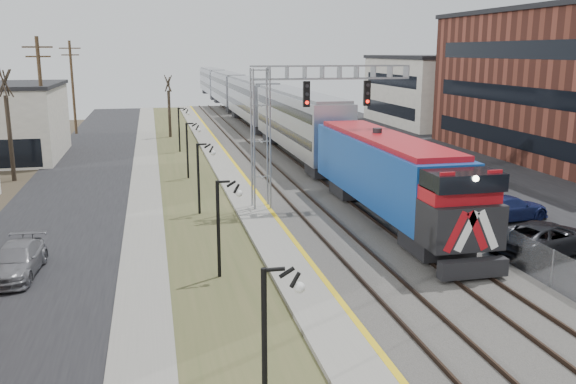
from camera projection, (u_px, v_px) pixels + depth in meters
name	position (u px, v px, depth m)	size (l,w,h in m)	color
street_west	(73.00, 193.00, 39.05)	(7.00, 120.00, 0.04)	black
sidewalk	(145.00, 189.00, 40.01)	(2.00, 120.00, 0.08)	gray
grass_median	(191.00, 187.00, 40.65)	(4.00, 120.00, 0.06)	#444B28
platform	(236.00, 184.00, 41.27)	(2.00, 120.00, 0.24)	gray
ballast_bed	(307.00, 181.00, 42.34)	(8.00, 120.00, 0.20)	#595651
parking_lot	(465.00, 174.00, 44.91)	(16.00, 120.00, 0.04)	black
platform_edge	(249.00, 181.00, 41.43)	(0.24, 120.00, 0.01)	gold
track_near	(279.00, 180.00, 41.87)	(1.58, 120.00, 0.15)	#2D2119
track_far	(328.00, 177.00, 42.62)	(1.58, 120.00, 0.15)	#2D2119
train	(248.00, 100.00, 76.18)	(3.00, 108.65, 5.33)	#13439A
signal_gantry	(291.00, 112.00, 33.84)	(9.00, 1.07, 8.15)	gray
lampposts	(218.00, 228.00, 24.31)	(0.14, 62.14, 4.00)	black
fence	(365.00, 168.00, 43.07)	(0.04, 120.00, 1.60)	gray
bare_trees	(59.00, 143.00, 41.92)	(12.30, 42.30, 5.95)	#382D23
car_lot_c	(546.00, 239.00, 27.08)	(2.49, 5.40, 1.50)	black
car_lot_d	(508.00, 208.00, 32.63)	(1.88, 4.63, 1.34)	navy
car_lot_e	(484.00, 199.00, 34.77)	(1.52, 3.79, 1.29)	slate
car_lot_f	(465.00, 178.00, 40.13)	(1.61, 4.61, 1.52)	#0B3A13
car_street_b	(16.00, 261.00, 24.53)	(1.78, 4.38, 1.27)	slate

